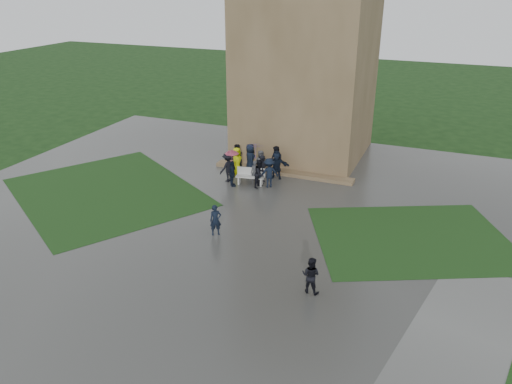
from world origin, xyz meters
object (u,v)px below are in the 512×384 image
at_px(tower, 309,19).
at_px(bench, 251,176).
at_px(pedestrian_near, 311,275).
at_px(pedestrian_mid, 216,220).

relative_size(tower, bench, 10.20).
relative_size(tower, pedestrian_near, 11.68).
relative_size(bench, pedestrian_mid, 1.15).
height_order(tower, bench, tower).
bearing_deg(pedestrian_mid, tower, 50.80).
bearing_deg(tower, bench, -100.52).
xyz_separation_m(pedestrian_mid, pedestrian_near, (5.58, -2.86, 0.00)).
distance_m(tower, bench, 10.88).
distance_m(pedestrian_mid, pedestrian_near, 6.27).
bearing_deg(tower, pedestrian_mid, -91.48).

